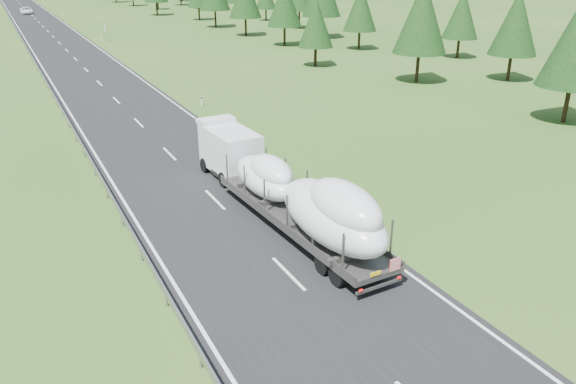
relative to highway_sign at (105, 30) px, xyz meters
name	(u,v)px	position (x,y,z in m)	size (l,w,h in m)	color
ground	(288,274)	(-7.20, -80.00, -1.81)	(400.00, 400.00, 0.00)	#30511B
road_surface	(47,31)	(-7.20, 20.00, -1.80)	(10.00, 400.00, 0.02)	black
guardrail	(16,29)	(-12.50, 19.94, -1.21)	(0.10, 400.00, 0.76)	slate
marker_posts	(52,7)	(-0.70, 75.00, -1.27)	(0.13, 350.08, 1.00)	silver
highway_sign	(105,30)	(0.00, 0.00, 0.00)	(0.08, 0.90, 2.60)	slate
boat_truck	(289,188)	(-5.04, -75.82, 0.24)	(3.27, 17.93, 3.93)	silver
distant_van	(26,11)	(-8.02, 60.16, -1.00)	(2.70, 5.85, 1.63)	white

